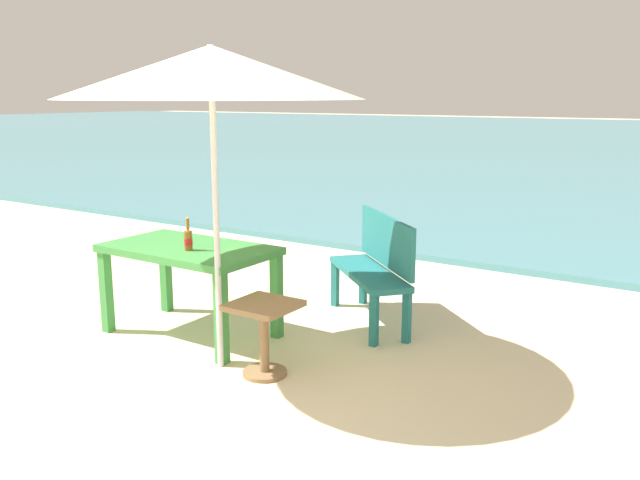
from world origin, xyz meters
TOP-DOWN VIEW (x-y plane):
  - ground_plane at (0.00, 0.00)m, footprint 120.00×120.00m
  - picnic_table_green at (-0.73, 1.59)m, footprint 1.40×0.80m
  - beer_bottle_amber at (-0.62, 1.48)m, footprint 0.07×0.07m
  - patio_umbrella at (-0.06, 1.20)m, footprint 2.10×2.10m
  - side_table_wood at (0.30, 1.26)m, footprint 0.44×0.44m
  - bench_teal_center at (0.41, 2.71)m, footprint 1.14×1.07m

SIDE VIEW (x-z plane):
  - ground_plane at x=0.00m, z-range 0.00..0.00m
  - side_table_wood at x=0.30m, z-range 0.08..0.62m
  - bench_teal_center at x=0.41m, z-range 0.07..1.02m
  - picnic_table_green at x=-0.73m, z-range 0.27..1.03m
  - beer_bottle_amber at x=-0.62m, z-range 0.72..0.99m
  - patio_umbrella at x=-0.06m, z-range 0.97..3.27m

